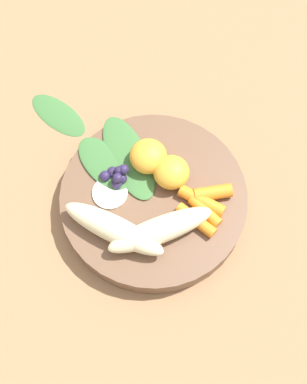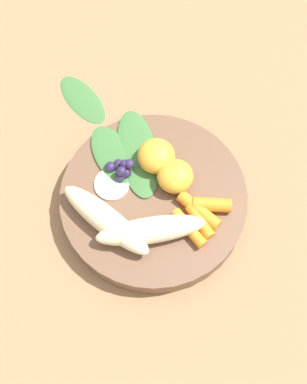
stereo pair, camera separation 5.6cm
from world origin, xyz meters
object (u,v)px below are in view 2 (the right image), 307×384
Objects in this scene: banana_peeled_left at (151,230)px; banana_peeled_right at (107,222)px; kale_leaf_stray at (82,99)px; bowl at (154,200)px; orange_segment_near at (156,156)px.

banana_peeled_left is 1.00× the size of banana_peeled_right.
kale_leaf_stray is (0.24, -0.04, -0.05)m from banana_peeled_left.
bowl is at bearing 174.86° from kale_leaf_stray.
banana_peeled_right is at bearing 111.67° from orange_segment_near.
banana_peeled_left is (-0.04, 0.03, 0.03)m from bowl.
banana_peeled_right is at bearing 155.60° from kale_leaf_stray.
banana_peeled_right is 0.11m from orange_segment_near.
bowl is 4.97× the size of orange_segment_near.
orange_segment_near reaches higher than banana_peeled_right.
banana_peeled_right reaches higher than bowl.
orange_segment_near is 0.49× the size of kale_leaf_stray.
kale_leaf_stray is (0.19, -0.01, -0.01)m from bowl.
banana_peeled_right is (-0.00, 0.07, 0.03)m from bowl.
orange_segment_near is (0.04, -0.10, 0.00)m from banana_peeled_right.
orange_segment_near is (0.04, -0.03, 0.03)m from bowl.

